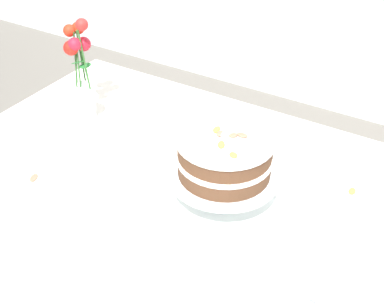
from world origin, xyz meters
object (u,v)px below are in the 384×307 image
(layer_cake, at_px, (225,154))
(teacup, at_px, (289,295))
(dining_table, at_px, (168,210))
(cake_stand, at_px, (224,177))
(flower_vase, at_px, (82,77))

(layer_cake, distance_m, teacup, 0.38)
(dining_table, bearing_deg, cake_stand, 6.63)
(cake_stand, bearing_deg, layer_cake, -54.03)
(dining_table, bearing_deg, layer_cake, 6.62)
(cake_stand, relative_size, layer_cake, 1.17)
(flower_vase, height_order, teacup, flower_vase)
(flower_vase, bearing_deg, dining_table, -20.42)
(layer_cake, distance_m, flower_vase, 0.61)
(dining_table, height_order, teacup, teacup)
(dining_table, height_order, flower_vase, flower_vase)
(cake_stand, bearing_deg, teacup, -38.31)
(dining_table, height_order, cake_stand, cake_stand)
(teacup, bearing_deg, layer_cake, 141.69)
(cake_stand, xyz_separation_m, layer_cake, (0.00, -0.00, 0.08))
(flower_vase, bearing_deg, teacup, -22.50)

